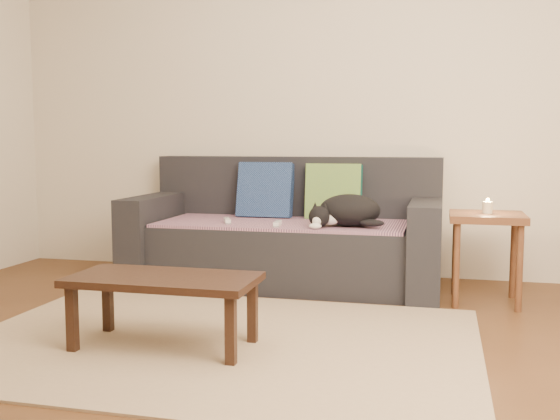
% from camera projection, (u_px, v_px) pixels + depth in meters
% --- Properties ---
extents(ground, '(4.50, 4.50, 0.00)m').
position_uv_depth(ground, '(208.00, 353.00, 3.06)').
color(ground, brown).
rests_on(ground, ground).
extents(back_wall, '(4.50, 0.04, 2.60)m').
position_uv_depth(back_wall, '(300.00, 98.00, 4.85)').
color(back_wall, beige).
rests_on(back_wall, ground).
extents(sofa, '(2.10, 0.94, 0.87)m').
position_uv_depth(sofa, '(286.00, 239.00, 4.55)').
color(sofa, '#232328').
rests_on(sofa, ground).
extents(throw_blanket, '(1.66, 0.74, 0.02)m').
position_uv_depth(throw_blanket, '(283.00, 223.00, 4.44)').
color(throw_blanket, '#3B2648').
rests_on(throw_blanket, sofa).
extents(cushion_navy, '(0.40, 0.19, 0.41)m').
position_uv_depth(cushion_navy, '(265.00, 191.00, 4.72)').
color(cushion_navy, '#112249').
rests_on(cushion_navy, throw_blanket).
extents(cushion_green, '(0.39, 0.14, 0.40)m').
position_uv_depth(cushion_green, '(334.00, 192.00, 4.60)').
color(cushion_green, '#0D5752').
rests_on(cushion_green, throw_blanket).
extents(cat, '(0.47, 0.35, 0.21)m').
position_uv_depth(cat, '(347.00, 211.00, 4.19)').
color(cat, black).
rests_on(cat, throw_blanket).
extents(wii_remote_a, '(0.09, 0.15, 0.03)m').
position_uv_depth(wii_remote_a, '(227.00, 221.00, 4.38)').
color(wii_remote_a, white).
rests_on(wii_remote_a, throw_blanket).
extents(wii_remote_b, '(0.05, 0.15, 0.03)m').
position_uv_depth(wii_remote_b, '(278.00, 224.00, 4.22)').
color(wii_remote_b, white).
rests_on(wii_remote_b, throw_blanket).
extents(side_table, '(0.44, 0.44, 0.55)m').
position_uv_depth(side_table, '(487.00, 229.00, 3.96)').
color(side_table, brown).
rests_on(side_table, ground).
extents(candle, '(0.06, 0.06, 0.09)m').
position_uv_depth(candle, '(487.00, 207.00, 3.95)').
color(candle, beige).
rests_on(candle, side_table).
extents(rug, '(2.50, 1.80, 0.01)m').
position_uv_depth(rug, '(218.00, 342.00, 3.20)').
color(rug, tan).
rests_on(rug, ground).
extents(coffee_table, '(0.88, 0.44, 0.35)m').
position_uv_depth(coffee_table, '(164.00, 285.00, 3.09)').
color(coffee_table, '#311F13').
rests_on(coffee_table, rug).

